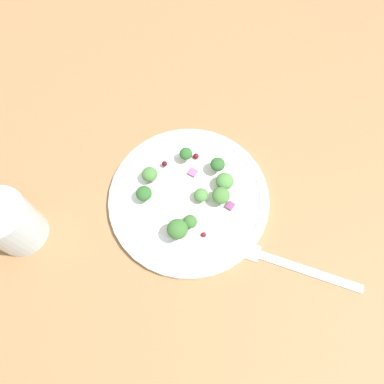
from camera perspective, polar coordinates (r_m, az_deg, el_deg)
name	(u,v)px	position (r cm, az deg, el deg)	size (l,w,h in cm)	color
ground_plane	(209,205)	(58.79, 2.66, -1.96)	(180.00, 180.00, 2.00)	olive
plate	(192,197)	(57.22, 0.00, -0.72)	(24.25, 24.25, 1.70)	white
dressing_pool	(192,196)	(56.82, 0.00, -0.55)	(14.06, 14.06, 0.20)	white
broccoli_floret_0	(181,230)	(52.44, -1.73, -5.71)	(2.95, 2.95, 2.99)	#8EB77A
broccoli_floret_1	(147,194)	(55.61, -6.83, -0.29)	(2.36, 2.36, 2.39)	#ADD18E
broccoli_floret_2	(221,165)	(56.89, 4.36, 4.12)	(2.22, 2.22, 2.25)	#8EB77A
broccoli_floret_3	(153,175)	(56.93, -5.98, 2.62)	(2.39, 2.39, 2.42)	#ADD18E
broccoli_floret_4	(224,194)	(55.16, 4.89, -0.26)	(2.60, 2.60, 2.63)	#8EB77A
broccoli_floret_5	(204,193)	(55.64, 1.89, -0.15)	(2.11, 2.11, 2.14)	#9EC684
broccoli_floret_6	(193,222)	(53.71, 0.18, -4.57)	(2.02, 2.02, 2.05)	#9EC684
broccoli_floret_7	(189,154)	(57.84, -0.47, 5.75)	(2.01, 2.01, 2.04)	#9EC684
broccoli_floret_8	(228,182)	(56.22, 5.42, 1.57)	(2.66, 2.66, 2.70)	#9EC684
cranberry_0	(167,164)	(58.33, -3.74, 4.24)	(0.86, 0.86, 0.86)	#4C0A14
cranberry_1	(199,156)	(59.20, 1.03, 5.39)	(0.95, 0.95, 0.95)	maroon
cranberry_2	(183,235)	(53.76, -1.30, -6.46)	(0.98, 0.98, 0.98)	maroon
cranberry_3	(209,235)	(54.48, 2.59, -6.56)	(0.78, 0.78, 0.78)	maroon
cranberry_4	(180,229)	(54.26, -1.89, -5.63)	(0.93, 0.93, 0.93)	#4C0A14
onion_bit_0	(154,179)	(57.84, -5.76, 2.03)	(0.99, 1.06, 0.58)	#934C84
onion_bit_1	(196,173)	(57.96, 0.55, 2.95)	(1.20, 1.17, 0.45)	#A35B93
onion_bit_2	(233,206)	(56.00, 6.25, -2.11)	(1.13, 1.09, 0.46)	#843D75
fork	(293,265)	(56.61, 14.99, -10.61)	(6.00, 18.52, 0.50)	silver
water_glass	(14,223)	(57.45, -25.32, -4.30)	(7.42, 7.42, 8.91)	silver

